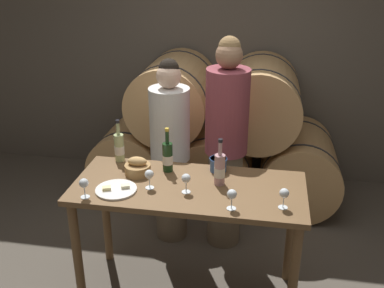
{
  "coord_description": "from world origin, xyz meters",
  "views": [
    {
      "loc": [
        0.48,
        -2.63,
        2.4
      ],
      "look_at": [
        0.0,
        0.14,
        1.17
      ],
      "focal_mm": 42.0,
      "sensor_mm": 36.0,
      "label": 1
    }
  ],
  "objects_px": {
    "bread_basket": "(138,167)",
    "wine_glass_left": "(149,175)",
    "blue_crock": "(218,164)",
    "tasting_table": "(189,203)",
    "cheese_plate": "(116,189)",
    "wine_bottle_white": "(119,147)",
    "person_right": "(226,145)",
    "wine_glass_center": "(186,179)",
    "person_left": "(170,152)",
    "wine_bottle_rose": "(220,169)",
    "wine_glass_right": "(232,195)",
    "wine_glass_far_left": "(84,184)",
    "wine_glass_far_right": "(284,194)",
    "wine_bottle_red": "(168,157)"
  },
  "relations": [
    {
      "from": "wine_glass_right",
      "to": "tasting_table",
      "type": "bearing_deg",
      "value": 142.24
    },
    {
      "from": "wine_bottle_rose",
      "to": "bread_basket",
      "type": "xyz_separation_m",
      "value": [
        -0.59,
        0.05,
        -0.06
      ]
    },
    {
      "from": "person_right",
      "to": "wine_glass_center",
      "type": "bearing_deg",
      "value": -102.95
    },
    {
      "from": "cheese_plate",
      "to": "wine_glass_far_left",
      "type": "distance_m",
      "value": 0.22
    },
    {
      "from": "wine_bottle_white",
      "to": "cheese_plate",
      "type": "height_order",
      "value": "wine_bottle_white"
    },
    {
      "from": "wine_bottle_rose",
      "to": "wine_glass_right",
      "type": "height_order",
      "value": "wine_bottle_rose"
    },
    {
      "from": "person_left",
      "to": "wine_bottle_rose",
      "type": "xyz_separation_m",
      "value": [
        0.49,
        -0.65,
        0.21
      ]
    },
    {
      "from": "wine_glass_left",
      "to": "wine_glass_far_left",
      "type": "bearing_deg",
      "value": -153.47
    },
    {
      "from": "person_left",
      "to": "wine_glass_far_right",
      "type": "height_order",
      "value": "person_left"
    },
    {
      "from": "wine_glass_left",
      "to": "person_right",
      "type": "bearing_deg",
      "value": 61.04
    },
    {
      "from": "wine_bottle_red",
      "to": "wine_glass_far_left",
      "type": "xyz_separation_m",
      "value": [
        -0.44,
        -0.46,
        -0.01
      ]
    },
    {
      "from": "person_left",
      "to": "cheese_plate",
      "type": "distance_m",
      "value": 0.88
    },
    {
      "from": "person_left",
      "to": "wine_bottle_rose",
      "type": "bearing_deg",
      "value": -53.0
    },
    {
      "from": "person_left",
      "to": "cheese_plate",
      "type": "bearing_deg",
      "value": -101.67
    },
    {
      "from": "bread_basket",
      "to": "wine_glass_right",
      "type": "distance_m",
      "value": 0.79
    },
    {
      "from": "wine_glass_center",
      "to": "person_left",
      "type": "bearing_deg",
      "value": 109.59
    },
    {
      "from": "person_right",
      "to": "cheese_plate",
      "type": "distance_m",
      "value": 1.07
    },
    {
      "from": "wine_glass_far_left",
      "to": "wine_glass_far_right",
      "type": "bearing_deg",
      "value": 4.08
    },
    {
      "from": "person_left",
      "to": "wine_glass_far_left",
      "type": "xyz_separation_m",
      "value": [
        -0.35,
        -0.97,
        0.19
      ]
    },
    {
      "from": "bread_basket",
      "to": "wine_glass_center",
      "type": "bearing_deg",
      "value": -27.21
    },
    {
      "from": "blue_crock",
      "to": "person_left",
      "type": "bearing_deg",
      "value": 135.25
    },
    {
      "from": "tasting_table",
      "to": "cheese_plate",
      "type": "relative_size",
      "value": 5.73
    },
    {
      "from": "bread_basket",
      "to": "wine_glass_left",
      "type": "xyz_separation_m",
      "value": [
        0.14,
        -0.18,
        0.05
      ]
    },
    {
      "from": "blue_crock",
      "to": "wine_glass_left",
      "type": "distance_m",
      "value": 0.54
    },
    {
      "from": "wine_bottle_white",
      "to": "bread_basket",
      "type": "height_order",
      "value": "wine_bottle_white"
    },
    {
      "from": "wine_bottle_red",
      "to": "bread_basket",
      "type": "bearing_deg",
      "value": -156.79
    },
    {
      "from": "person_right",
      "to": "blue_crock",
      "type": "bearing_deg",
      "value": -91.43
    },
    {
      "from": "wine_bottle_red",
      "to": "blue_crock",
      "type": "height_order",
      "value": "wine_bottle_red"
    },
    {
      "from": "wine_bottle_red",
      "to": "wine_glass_far_left",
      "type": "height_order",
      "value": "wine_bottle_red"
    },
    {
      "from": "wine_glass_far_left",
      "to": "wine_glass_left",
      "type": "distance_m",
      "value": 0.43
    },
    {
      "from": "person_right",
      "to": "wine_glass_center",
      "type": "height_order",
      "value": "person_right"
    },
    {
      "from": "blue_crock",
      "to": "wine_glass_left",
      "type": "height_order",
      "value": "wine_glass_left"
    },
    {
      "from": "tasting_table",
      "to": "cheese_plate",
      "type": "distance_m",
      "value": 0.51
    },
    {
      "from": "wine_bottle_red",
      "to": "person_right",
      "type": "bearing_deg",
      "value": 54.26
    },
    {
      "from": "wine_bottle_white",
      "to": "wine_glass_right",
      "type": "bearing_deg",
      "value": -31.17
    },
    {
      "from": "blue_crock",
      "to": "wine_glass_far_left",
      "type": "xyz_separation_m",
      "value": [
        -0.8,
        -0.52,
        0.04
      ]
    },
    {
      "from": "wine_bottle_white",
      "to": "cheese_plate",
      "type": "bearing_deg",
      "value": -75.01
    },
    {
      "from": "bread_basket",
      "to": "wine_glass_left",
      "type": "relative_size",
      "value": 1.38
    },
    {
      "from": "person_left",
      "to": "wine_bottle_white",
      "type": "relative_size",
      "value": 4.94
    },
    {
      "from": "tasting_table",
      "to": "wine_bottle_white",
      "type": "height_order",
      "value": "wine_bottle_white"
    },
    {
      "from": "person_left",
      "to": "wine_glass_right",
      "type": "xyz_separation_m",
      "value": [
        0.6,
        -0.95,
        0.19
      ]
    },
    {
      "from": "person_right",
      "to": "blue_crock",
      "type": "height_order",
      "value": "person_right"
    },
    {
      "from": "cheese_plate",
      "to": "wine_glass_left",
      "type": "height_order",
      "value": "wine_glass_left"
    },
    {
      "from": "wine_bottle_white",
      "to": "wine_glass_right",
      "type": "distance_m",
      "value": 1.05
    },
    {
      "from": "wine_glass_far_right",
      "to": "wine_glass_center",
      "type": "bearing_deg",
      "value": 172.2
    },
    {
      "from": "wine_bottle_red",
      "to": "wine_glass_right",
      "type": "distance_m",
      "value": 0.67
    },
    {
      "from": "bread_basket",
      "to": "cheese_plate",
      "type": "bearing_deg",
      "value": -106.23
    },
    {
      "from": "person_right",
      "to": "wine_glass_right",
      "type": "xyz_separation_m",
      "value": [
        0.13,
        -0.95,
        0.09
      ]
    },
    {
      "from": "person_left",
      "to": "wine_glass_far_right",
      "type": "xyz_separation_m",
      "value": [
        0.91,
        -0.88,
        0.19
      ]
    },
    {
      "from": "person_right",
      "to": "cheese_plate",
      "type": "relative_size",
      "value": 6.54
    }
  ]
}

